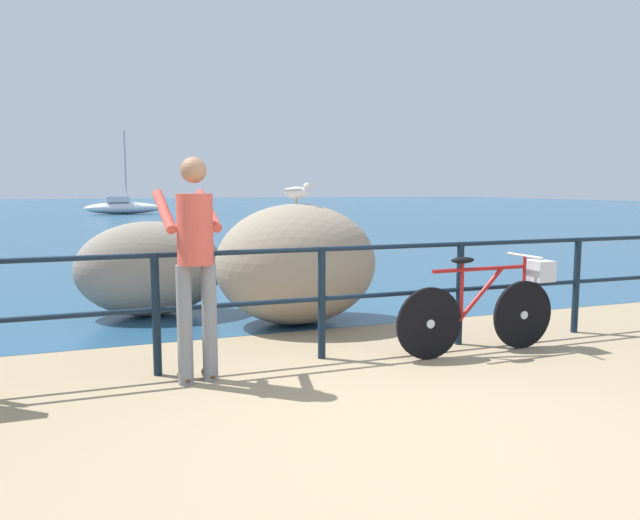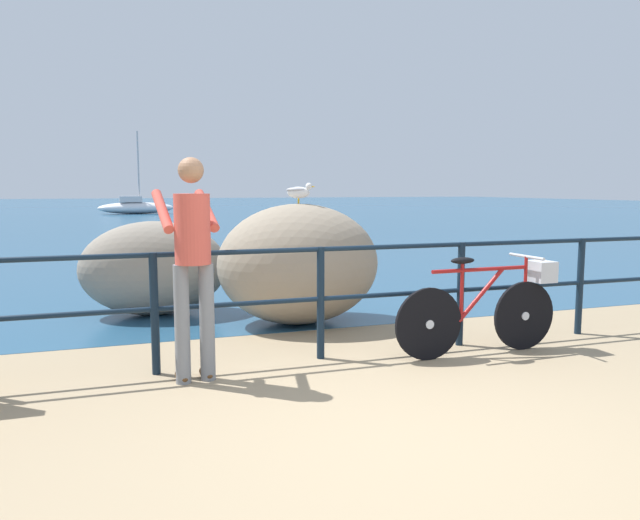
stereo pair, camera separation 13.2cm
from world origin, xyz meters
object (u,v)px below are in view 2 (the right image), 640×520
object	(u,v)px
breakwater_boulder_left	(154,268)
seagull	(299,191)
breakwater_boulder_main	(299,264)
sailboat	(136,207)
bicycle	(492,304)
person_at_railing	(192,258)

from	to	relation	value
breakwater_boulder_left	seagull	size ratio (longest dim) A/B	5.40
breakwater_boulder_main	sailboat	bearing A→B (deg)	91.38
seagull	breakwater_boulder_main	bearing A→B (deg)	-84.44
bicycle	sailboat	distance (m)	33.19
person_at_railing	sailboat	distance (m)	33.07
breakwater_boulder_main	breakwater_boulder_left	world-z (taller)	breakwater_boulder_main
breakwater_boulder_left	sailboat	bearing A→B (deg)	88.54
breakwater_boulder_left	sailboat	distance (m)	30.32
person_at_railing	breakwater_boulder_left	bearing A→B (deg)	-3.94
sailboat	breakwater_boulder_left	bearing A→B (deg)	-91.76
breakwater_boulder_main	sailboat	xyz separation A→B (m)	(-0.76, 31.34, -0.26)
bicycle	breakwater_boulder_main	world-z (taller)	breakwater_boulder_main
sailboat	bicycle	bearing A→B (deg)	-86.68
bicycle	breakwater_boulder_main	xyz separation A→B (m)	(-1.34, 1.79, 0.22)
seagull	bicycle	bearing A→B (deg)	-23.99
breakwater_boulder_main	bicycle	bearing A→B (deg)	-53.12
bicycle	seagull	distance (m)	2.48
person_at_railing	breakwater_boulder_left	world-z (taller)	person_at_railing
breakwater_boulder_main	breakwater_boulder_left	xyz separation A→B (m)	(-1.53, 1.03, -0.11)
bicycle	breakwater_boulder_main	size ratio (longest dim) A/B	0.92
breakwater_boulder_main	seagull	distance (m)	0.82
bicycle	breakwater_boulder_main	bearing A→B (deg)	125.66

